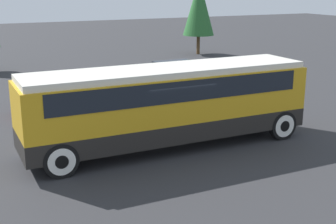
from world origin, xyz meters
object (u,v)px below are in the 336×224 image
(tour_bus, at_px, (170,99))
(parked_car_mid, at_px, (69,96))
(parked_car_near, at_px, (174,88))
(parked_car_far, at_px, (177,75))

(tour_bus, xyz_separation_m, parked_car_mid, (-2.06, 6.61, -1.08))
(parked_car_near, bearing_deg, parked_car_far, 60.64)
(parked_car_far, bearing_deg, parked_car_mid, -160.93)
(parked_car_near, xyz_separation_m, parked_car_mid, (-5.17, 0.64, 0.02))
(parked_car_mid, bearing_deg, parked_car_near, -7.10)
(tour_bus, distance_m, parked_car_near, 6.82)
(parked_car_near, bearing_deg, parked_car_mid, 172.90)
(tour_bus, relative_size, parked_car_near, 2.25)
(tour_bus, relative_size, parked_car_mid, 2.21)
(parked_car_near, relative_size, parked_car_far, 1.10)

